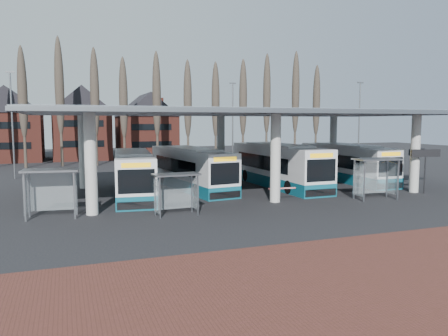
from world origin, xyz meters
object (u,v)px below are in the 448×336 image
object	(u,v)px
bus_1	(191,169)
shelter_1	(176,185)
shelter_2	(375,169)
bus_2	(277,166)
bus_0	(133,174)
bus_3	(346,163)
shelter_0	(51,182)

from	to	relation	value
bus_1	shelter_1	xyz separation A→B (m)	(-3.63, -9.66, 0.20)
bus_1	shelter_2	xyz separation A→B (m)	(10.87, -9.28, 0.53)
bus_1	bus_2	xyz separation A→B (m)	(7.39, -1.07, 0.11)
bus_0	shelter_2	world-z (taller)	bus_0
shelter_1	bus_3	bearing A→B (deg)	23.09
bus_1	shelter_0	world-z (taller)	bus_1
bus_3	shelter_2	xyz separation A→B (m)	(-4.01, -9.01, 0.51)
bus_0	shelter_1	xyz separation A→B (m)	(1.30, -7.87, 0.23)
bus_2	shelter_1	world-z (taller)	bus_2
bus_2	shelter_2	size ratio (longest dim) A/B	4.00
bus_2	shelter_0	distance (m)	19.10
bus_0	bus_1	distance (m)	5.25
shelter_0	shelter_1	world-z (taller)	shelter_0
shelter_0	shelter_2	world-z (taller)	shelter_2
bus_3	shelter_2	size ratio (longest dim) A/B	3.79
bus_1	bus_0	bearing A→B (deg)	-167.40
bus_1	bus_3	bearing A→B (deg)	-8.38
bus_0	shelter_1	bearing A→B (deg)	-74.15
bus_1	shelter_0	bearing A→B (deg)	-150.17
bus_0	shelter_2	distance (m)	17.50
bus_2	bus_3	world-z (taller)	bus_2
bus_0	shelter_2	xyz separation A→B (m)	(15.80, -7.50, 0.55)
bus_1	shelter_2	bearing A→B (deg)	-47.82
bus_0	bus_2	xyz separation A→B (m)	(12.32, 0.72, 0.13)
shelter_2	bus_2	bearing A→B (deg)	117.67
shelter_0	bus_1	bearing A→B (deg)	42.99
bus_2	shelter_2	bearing A→B (deg)	-68.49
bus_2	shelter_0	world-z (taller)	bus_2
bus_3	shelter_2	world-z (taller)	bus_3
bus_0	bus_3	distance (m)	19.87
bus_1	shelter_2	distance (m)	14.30
bus_2	bus_0	bearing A→B (deg)	-178.12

